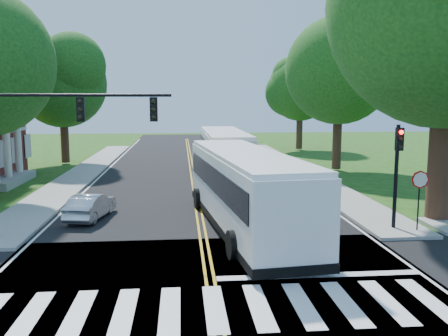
{
  "coord_description": "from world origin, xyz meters",
  "views": [
    {
      "loc": [
        -0.85,
        -12.54,
        5.53
      ],
      "look_at": [
        1.15,
        9.41,
        2.4
      ],
      "focal_mm": 38.0,
      "sensor_mm": 36.0,
      "label": 1
    }
  ],
  "objects": [
    {
      "name": "ground",
      "position": [
        0.0,
        0.0,
        0.0
      ],
      "size": [
        140.0,
        140.0,
        0.0
      ],
      "primitive_type": "plane",
      "color": "#1F4010",
      "rests_on": "ground"
    },
    {
      "name": "road",
      "position": [
        0.0,
        18.0,
        0.01
      ],
      "size": [
        14.0,
        96.0,
        0.01
      ],
      "primitive_type": "cube",
      "color": "black",
      "rests_on": "ground"
    },
    {
      "name": "cross_road",
      "position": [
        0.0,
        0.0,
        0.01
      ],
      "size": [
        60.0,
        12.0,
        0.01
      ],
      "primitive_type": "cube",
      "color": "black",
      "rests_on": "ground"
    },
    {
      "name": "center_line",
      "position": [
        0.0,
        22.0,
        0.01
      ],
      "size": [
        0.36,
        70.0,
        0.01
      ],
      "primitive_type": "cube",
      "color": "gold",
      "rests_on": "road"
    },
    {
      "name": "edge_line_w",
      "position": [
        -6.8,
        22.0,
        0.01
      ],
      "size": [
        0.12,
        70.0,
        0.01
      ],
      "primitive_type": "cube",
      "color": "silver",
      "rests_on": "road"
    },
    {
      "name": "edge_line_e",
      "position": [
        6.8,
        22.0,
        0.01
      ],
      "size": [
        0.12,
        70.0,
        0.01
      ],
      "primitive_type": "cube",
      "color": "silver",
      "rests_on": "road"
    },
    {
      "name": "crosswalk",
      "position": [
        0.0,
        -0.5,
        0.02
      ],
      "size": [
        12.6,
        3.0,
        0.01
      ],
      "primitive_type": "cube",
      "color": "silver",
      "rests_on": "road"
    },
    {
      "name": "stop_bar",
      "position": [
        3.5,
        1.6,
        0.02
      ],
      "size": [
        6.6,
        0.4,
        0.01
      ],
      "primitive_type": "cube",
      "color": "silver",
      "rests_on": "road"
    },
    {
      "name": "sidewalk_nw",
      "position": [
        -8.3,
        25.0,
        0.07
      ],
      "size": [
        2.6,
        40.0,
        0.15
      ],
      "primitive_type": "cube",
      "color": "gray",
      "rests_on": "ground"
    },
    {
      "name": "sidewalk_ne",
      "position": [
        8.3,
        25.0,
        0.07
      ],
      "size": [
        2.6,
        40.0,
        0.15
      ],
      "primitive_type": "cube",
      "color": "gray",
      "rests_on": "ground"
    },
    {
      "name": "tree_west_far",
      "position": [
        -11.0,
        30.0,
        7.0
      ],
      "size": [
        7.6,
        7.6,
        10.67
      ],
      "color": "#322014",
      "rests_on": "ground"
    },
    {
      "name": "tree_east_mid",
      "position": [
        11.5,
        24.0,
        7.86
      ],
      "size": [
        8.4,
        8.4,
        11.93
      ],
      "color": "#322014",
      "rests_on": "ground"
    },
    {
      "name": "tree_east_far",
      "position": [
        12.5,
        40.0,
        6.86
      ],
      "size": [
        7.2,
        7.2,
        10.34
      ],
      "color": "#322014",
      "rests_on": "ground"
    },
    {
      "name": "signal_nw",
      "position": [
        -5.86,
        6.43,
        4.38
      ],
      "size": [
        7.15,
        0.46,
        5.66
      ],
      "color": "black",
      "rests_on": "ground"
    },
    {
      "name": "signal_ne",
      "position": [
        8.2,
        6.44,
        2.96
      ],
      "size": [
        0.3,
        0.46,
        4.4
      ],
      "color": "black",
      "rests_on": "ground"
    },
    {
      "name": "stop_sign",
      "position": [
        9.0,
        5.98,
        2.03
      ],
      "size": [
        0.76,
        0.08,
        2.53
      ],
      "color": "black",
      "rests_on": "ground"
    },
    {
      "name": "bus_lead",
      "position": [
        1.88,
        7.46,
        1.78
      ],
      "size": [
        4.27,
        13.2,
        3.36
      ],
      "rotation": [
        0.0,
        0.0,
        3.26
      ],
      "color": "white",
      "rests_on": "road"
    },
    {
      "name": "bus_follow",
      "position": [
        2.28,
        21.71,
        1.78
      ],
      "size": [
        3.24,
        13.0,
        3.36
      ],
      "rotation": [
        0.0,
        0.0,
        3.15
      ],
      "color": "white",
      "rests_on": "road"
    },
    {
      "name": "hatchback",
      "position": [
        -5.13,
        9.75,
        0.62
      ],
      "size": [
        1.94,
        3.86,
        1.21
      ],
      "primitive_type": "imported",
      "rotation": [
        0.0,
        0.0,
        2.96
      ],
      "color": "#B6B8BD",
      "rests_on": "road"
    },
    {
      "name": "suv",
      "position": [
        5.14,
        11.24,
        0.6
      ],
      "size": [
        2.76,
        4.56,
        1.18
      ],
      "primitive_type": "imported",
      "rotation": [
        0.0,
        0.0,
        3.34
      ],
      "color": "silver",
      "rests_on": "road"
    },
    {
      "name": "dark_sedan",
      "position": [
        4.93,
        14.44,
        0.58
      ],
      "size": [
        2.82,
        4.23,
        1.14
      ],
      "primitive_type": "imported",
      "rotation": [
        0.0,
        0.0,
        3.49
      ],
      "color": "black",
      "rests_on": "road"
    }
  ]
}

